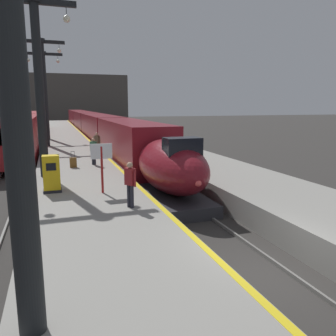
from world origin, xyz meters
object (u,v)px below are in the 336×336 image
passenger_near_edge (93,149)px  passenger_far_waiting (97,142)px  regional_train_adjacent (27,128)px  station_column_far (44,83)px  highspeed_train_main (93,125)px  passenger_mid_platform (130,181)px  departure_info_board (102,158)px  rolling_suitcase (73,162)px  station_column_distant (45,87)px  station_column_mid (38,71)px  ticket_machine_yellow (52,175)px

passenger_near_edge → passenger_far_waiting: size_ratio=1.00×
regional_train_adjacent → station_column_far: bearing=-75.9°
highspeed_train_main → passenger_mid_platform: bearing=-94.4°
highspeed_train_main → departure_info_board: (-3.51, -34.67, 0.58)m
passenger_near_edge → rolling_suitcase: passenger_near_edge is taller
passenger_near_edge → rolling_suitcase: size_ratio=1.72×
station_column_far → regional_train_adjacent: bearing=104.1°
station_column_distant → passenger_mid_platform: station_column_distant is taller
regional_train_adjacent → passenger_near_edge: bearing=-76.1°
highspeed_train_main → passenger_mid_platform: (-2.84, -37.11, 0.07)m
station_column_mid → station_column_distant: 21.18m
highspeed_train_main → station_column_distant: 11.80m
station_column_far → departure_info_board: (2.39, -18.93, -4.15)m
station_column_distant → passenger_far_waiting: 15.32m
station_column_mid → rolling_suitcase: (1.57, 2.23, -5.06)m
passenger_far_waiting → departure_info_board: 11.49m
departure_info_board → passenger_far_waiting: bearing=83.9°
passenger_mid_platform → passenger_far_waiting: (0.54, 13.86, 0.00)m
regional_train_adjacent → ticket_machine_yellow: (2.55, -26.82, -0.34)m
station_column_distant → passenger_mid_platform: size_ratio=5.50×
highspeed_train_main → ticket_machine_yellow: size_ratio=47.05×
passenger_near_edge → departure_info_board: 7.23m
regional_train_adjacent → passenger_near_edge: regional_train_adjacent is taller
station_column_far → passenger_mid_platform: size_ratio=5.59×
regional_train_adjacent → rolling_suitcase: size_ratio=37.27×
station_column_far → station_column_distant: size_ratio=1.02×
passenger_mid_platform → departure_info_board: size_ratio=0.80×
passenger_mid_platform → passenger_far_waiting: bearing=87.8°
regional_train_adjacent → station_column_far: size_ratio=3.88×
highspeed_train_main → rolling_suitcase: size_ratio=76.67×
ticket_machine_yellow → rolling_suitcase: bearing=78.0°
regional_train_adjacent → ticket_machine_yellow: bearing=-84.6°
ticket_machine_yellow → passenger_near_edge: bearing=68.3°
passenger_near_edge → rolling_suitcase: (-1.29, -0.57, -0.69)m
station_column_mid → passenger_mid_platform: 8.68m
departure_info_board → passenger_near_edge: bearing=86.3°
highspeed_train_main → station_column_distant: station_column_distant is taller
highspeed_train_main → departure_info_board: size_ratio=35.51×
station_column_far → departure_info_board: station_column_far is taller
station_column_far → station_column_distant: (0.00, 6.65, -0.08)m
station_column_far → departure_info_board: bearing=-82.8°
highspeed_train_main → regional_train_adjacent: 10.68m
station_column_mid → departure_info_board: station_column_mid is taller
rolling_suitcase → ticket_machine_yellow: ticket_machine_yellow is taller
station_column_distant → passenger_mid_platform: (3.06, -28.02, -4.60)m
ticket_machine_yellow → departure_info_board: bearing=-23.3°
highspeed_train_main → station_column_mid: size_ratio=8.47×
highspeed_train_main → passenger_far_waiting: highspeed_train_main is taller
station_column_mid → station_column_distant: size_ratio=0.96×
station_column_mid → station_column_distant: station_column_distant is taller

